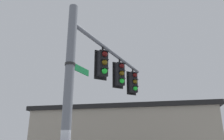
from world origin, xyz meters
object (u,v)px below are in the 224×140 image
object	(u,v)px
traffic_light_nearest_pole	(103,63)
traffic_light_mid_inner	(120,74)
street_name_sign	(75,67)
traffic_light_mid_outer	(133,82)

from	to	relation	value
traffic_light_nearest_pole	traffic_light_mid_inner	xyz separation A→B (m)	(-1.30, -0.85, 0.00)
traffic_light_mid_inner	street_name_sign	bearing A→B (deg)	33.10
traffic_light_nearest_pole	traffic_light_mid_outer	size ratio (longest dim) A/B	1.00
traffic_light_mid_inner	street_name_sign	size ratio (longest dim) A/B	1.27
traffic_light_nearest_pole	street_name_sign	bearing A→B (deg)	32.82
traffic_light_mid_inner	traffic_light_mid_outer	bearing A→B (deg)	-146.60
traffic_light_mid_outer	street_name_sign	size ratio (longest dim) A/B	1.27
street_name_sign	traffic_light_mid_inner	bearing A→B (deg)	-146.90
traffic_light_mid_outer	street_name_sign	distance (m)	4.89
traffic_light_mid_inner	traffic_light_mid_outer	distance (m)	1.55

